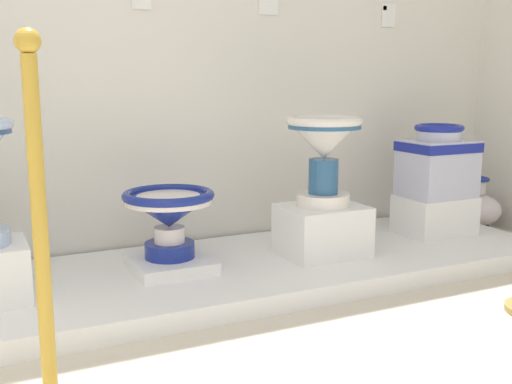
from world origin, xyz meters
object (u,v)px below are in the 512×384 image
Objects in this scene: plinth_block_slender_white at (434,215)px; decorative_vase_companion at (476,209)px; antique_toilet_central_ornate at (169,211)px; plinth_block_central_ornate at (170,263)px; plinth_block_tall_cobalt at (322,230)px; info_placard_third at (268,1)px; info_placard_fourth at (388,15)px; antique_toilet_tall_cobalt at (324,145)px; antique_toilet_slender_white at (437,160)px; stanchion_post_near_left at (45,307)px.

plinth_block_slender_white is 1.16× the size of decorative_vase_companion.
plinth_block_central_ornate is at bearing 0.00° from antique_toilet_central_ornate.
info_placard_third is (-0.03, 0.53, 1.11)m from plinth_block_tall_cobalt.
decorative_vase_companion is (1.28, 0.29, -0.07)m from plinth_block_tall_cobalt.
info_placard_fourth is (1.48, 0.43, 1.17)m from plinth_block_central_ornate.
info_placard_third reaches higher than plinth_block_tall_cobalt.
decorative_vase_companion is at bearing 12.66° from antique_toilet_tall_cobalt.
antique_toilet_tall_cobalt is at bearing -7.79° from plinth_block_central_ornate.
plinth_block_tall_cobalt is 0.83m from antique_toilet_slender_white.
stanchion_post_near_left reaches higher than antique_toilet_slender_white.
stanchion_post_near_left reaches higher than plinth_block_tall_cobalt.
stanchion_post_near_left reaches higher than antique_toilet_central_ornate.
info_placard_third reaches higher than plinth_block_central_ornate.
plinth_block_slender_white is at bearing 6.74° from antique_toilet_tall_cobalt.
plinth_block_tall_cobalt reaches higher than plinth_block_central_ornate.
info_placard_third is (0.70, 0.43, 1.21)m from plinth_block_central_ornate.
antique_toilet_central_ornate is 0.39× the size of stanchion_post_near_left.
plinth_block_tall_cobalt is 0.37× the size of stanchion_post_near_left.
antique_toilet_central_ornate is 1.51m from antique_toilet_slender_white.
plinth_block_tall_cobalt is 0.41m from antique_toilet_tall_cobalt.
info_placard_third is (-0.80, 0.44, 0.83)m from antique_toilet_slender_white.
antique_toilet_slender_white reaches higher than plinth_block_central_ornate.
antique_toilet_central_ornate is at bearing 55.60° from stanchion_post_near_left.
info_placard_third is at bearing 92.83° from antique_toilet_tall_cobalt.
info_placard_fourth reaches higher than antique_toilet_tall_cobalt.
info_placard_fourth is at bearing 16.25° from antique_toilet_central_ornate.
info_placard_fourth is at bearing -0.00° from info_placard_third.
antique_toilet_tall_cobalt is 1.14m from info_placard_fourth.
plinth_block_tall_cobalt is 0.78m from plinth_block_slender_white.
antique_toilet_tall_cobalt is (0.00, 0.00, 0.41)m from plinth_block_tall_cobalt.
plinth_block_slender_white is (0.78, 0.09, -0.02)m from plinth_block_tall_cobalt.
plinth_block_tall_cobalt is at bearing 31.07° from stanchion_post_near_left.
antique_toilet_slender_white is at bearing -158.85° from decorative_vase_companion.
stanchion_post_near_left is (-2.10, -1.35, -0.95)m from info_placard_fourth.
antique_toilet_tall_cobalt reaches higher than plinth_block_tall_cobalt.
plinth_block_tall_cobalt is (0.73, -0.10, 0.09)m from plinth_block_central_ornate.
info_placard_fourth is (0.75, 0.53, 0.67)m from antique_toilet_tall_cobalt.
antique_toilet_central_ornate is at bearing 0.00° from plinth_block_central_ornate.
info_placard_fourth is (0.75, 0.53, 1.08)m from plinth_block_tall_cobalt.
decorative_vase_companion is at bearing 21.15° from antique_toilet_slender_white.
antique_toilet_tall_cobalt is 0.41× the size of stanchion_post_near_left.
info_placard_third is at bearing 169.55° from decorative_vase_companion.
stanchion_post_near_left is (-2.13, -0.91, 0.14)m from plinth_block_slender_white.
info_placard_fourth is (1.48, 0.43, 0.93)m from antique_toilet_central_ornate.
info_placard_third is 1.09× the size of info_placard_fourth.
antique_toilet_tall_cobalt is at bearing -144.74° from info_placard_fourth.
decorative_vase_companion is at bearing 22.72° from stanchion_post_near_left.
plinth_block_central_ornate is 0.36× the size of stanchion_post_near_left.
plinth_block_central_ornate is at bearing -174.63° from decorative_vase_companion.
antique_toilet_slender_white is 2.99× the size of info_placard_fourth.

